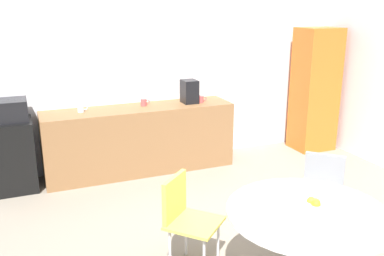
{
  "coord_description": "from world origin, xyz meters",
  "views": [
    {
      "loc": [
        -1.67,
        -2.71,
        2.23
      ],
      "look_at": [
        -0.02,
        1.32,
        0.95
      ],
      "focal_mm": 39.62,
      "sensor_mm": 36.0,
      "label": 1
    }
  ],
  "objects_px": {
    "locker_cabinet": "(315,90)",
    "mug_white": "(144,102)",
    "microwave": "(6,111)",
    "chair_gray": "(322,187)",
    "mug_red": "(81,108)",
    "round_table": "(307,225)",
    "fruit_bowl": "(312,205)",
    "chair_yellow": "(184,212)",
    "mug_green": "(201,99)",
    "mini_fridge": "(12,156)",
    "coffee_maker": "(189,91)"
  },
  "relations": [
    {
      "from": "locker_cabinet",
      "to": "mug_white",
      "type": "distance_m",
      "value": 2.71
    },
    {
      "from": "mug_white",
      "to": "microwave",
      "type": "bearing_deg",
      "value": -177.98
    },
    {
      "from": "chair_gray",
      "to": "mug_red",
      "type": "relative_size",
      "value": 6.43
    },
    {
      "from": "round_table",
      "to": "fruit_bowl",
      "type": "bearing_deg",
      "value": -21.13
    },
    {
      "from": "chair_gray",
      "to": "mug_red",
      "type": "xyz_separation_m",
      "value": [
        -1.92,
        2.38,
        0.43
      ]
    },
    {
      "from": "microwave",
      "to": "chair_gray",
      "type": "relative_size",
      "value": 0.58
    },
    {
      "from": "chair_yellow",
      "to": "mug_white",
      "type": "distance_m",
      "value": 2.43
    },
    {
      "from": "locker_cabinet",
      "to": "mug_white",
      "type": "xyz_separation_m",
      "value": [
        -2.7,
        0.16,
        0.0
      ]
    },
    {
      "from": "chair_yellow",
      "to": "mug_white",
      "type": "bearing_deg",
      "value": 81.84
    },
    {
      "from": "microwave",
      "to": "mug_white",
      "type": "relative_size",
      "value": 3.72
    },
    {
      "from": "microwave",
      "to": "round_table",
      "type": "xyz_separation_m",
      "value": [
        2.07,
        -3.06,
        -0.37
      ]
    },
    {
      "from": "microwave",
      "to": "locker_cabinet",
      "type": "xyz_separation_m",
      "value": [
        4.42,
        -0.1,
        -0.06
      ]
    },
    {
      "from": "chair_yellow",
      "to": "mug_green",
      "type": "height_order",
      "value": "mug_green"
    },
    {
      "from": "mug_white",
      "to": "mug_red",
      "type": "relative_size",
      "value": 1.0
    },
    {
      "from": "chair_yellow",
      "to": "fruit_bowl",
      "type": "bearing_deg",
      "value": -46.63
    },
    {
      "from": "round_table",
      "to": "mug_red",
      "type": "height_order",
      "value": "mug_red"
    },
    {
      "from": "chair_yellow",
      "to": "mug_green",
      "type": "bearing_deg",
      "value": 63.33
    },
    {
      "from": "mug_white",
      "to": "mug_red",
      "type": "height_order",
      "value": "same"
    },
    {
      "from": "mini_fridge",
      "to": "mug_red",
      "type": "relative_size",
      "value": 6.81
    },
    {
      "from": "microwave",
      "to": "fruit_bowl",
      "type": "distance_m",
      "value": 3.72
    },
    {
      "from": "mini_fridge",
      "to": "microwave",
      "type": "bearing_deg",
      "value": 0.0
    },
    {
      "from": "chair_gray",
      "to": "mug_green",
      "type": "bearing_deg",
      "value": 97.15
    },
    {
      "from": "fruit_bowl",
      "to": "mug_red",
      "type": "xyz_separation_m",
      "value": [
        -1.22,
        3.1,
        0.15
      ]
    },
    {
      "from": "fruit_bowl",
      "to": "mug_red",
      "type": "height_order",
      "value": "mug_red"
    },
    {
      "from": "chair_yellow",
      "to": "fruit_bowl",
      "type": "height_order",
      "value": "fruit_bowl"
    },
    {
      "from": "fruit_bowl",
      "to": "microwave",
      "type": "bearing_deg",
      "value": 124.24
    },
    {
      "from": "fruit_bowl",
      "to": "chair_yellow",
      "type": "bearing_deg",
      "value": 133.37
    },
    {
      "from": "chair_gray",
      "to": "microwave",
      "type": "bearing_deg",
      "value": 140.03
    },
    {
      "from": "mini_fridge",
      "to": "microwave",
      "type": "distance_m",
      "value": 0.57
    },
    {
      "from": "fruit_bowl",
      "to": "mug_red",
      "type": "distance_m",
      "value": 3.34
    },
    {
      "from": "mug_red",
      "to": "mini_fridge",
      "type": "bearing_deg",
      "value": -177.97
    },
    {
      "from": "mini_fridge",
      "to": "microwave",
      "type": "relative_size",
      "value": 1.83
    },
    {
      "from": "fruit_bowl",
      "to": "mini_fridge",
      "type": "bearing_deg",
      "value": 124.24
    },
    {
      "from": "mini_fridge",
      "to": "mug_red",
      "type": "distance_m",
      "value": 1.01
    },
    {
      "from": "microwave",
      "to": "locker_cabinet",
      "type": "relative_size",
      "value": 0.25
    },
    {
      "from": "locker_cabinet",
      "to": "mug_white",
      "type": "height_order",
      "value": "locker_cabinet"
    },
    {
      "from": "microwave",
      "to": "fruit_bowl",
      "type": "xyz_separation_m",
      "value": [
        2.09,
        -3.07,
        -0.21
      ]
    },
    {
      "from": "locker_cabinet",
      "to": "fruit_bowl",
      "type": "relative_size",
      "value": 7.63
    },
    {
      "from": "mug_white",
      "to": "locker_cabinet",
      "type": "bearing_deg",
      "value": -3.39
    },
    {
      "from": "locker_cabinet",
      "to": "round_table",
      "type": "bearing_deg",
      "value": -128.41
    },
    {
      "from": "round_table",
      "to": "coffee_maker",
      "type": "height_order",
      "value": "coffee_maker"
    },
    {
      "from": "microwave",
      "to": "round_table",
      "type": "distance_m",
      "value": 3.71
    },
    {
      "from": "chair_yellow",
      "to": "coffee_maker",
      "type": "height_order",
      "value": "coffee_maker"
    },
    {
      "from": "mug_white",
      "to": "mug_red",
      "type": "bearing_deg",
      "value": -178.0
    },
    {
      "from": "chair_yellow",
      "to": "chair_gray",
      "type": "relative_size",
      "value": 1.0
    },
    {
      "from": "locker_cabinet",
      "to": "mug_red",
      "type": "xyz_separation_m",
      "value": [
        -3.54,
        0.13,
        0.0
      ]
    },
    {
      "from": "locker_cabinet",
      "to": "mug_red",
      "type": "height_order",
      "value": "locker_cabinet"
    },
    {
      "from": "chair_yellow",
      "to": "chair_gray",
      "type": "bearing_deg",
      "value": -1.34
    },
    {
      "from": "round_table",
      "to": "chair_gray",
      "type": "distance_m",
      "value": 1.03
    },
    {
      "from": "round_table",
      "to": "mug_white",
      "type": "distance_m",
      "value": 3.16
    }
  ]
}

